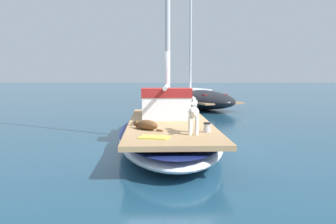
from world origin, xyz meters
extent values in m
plane|color=navy|center=(0.00, 0.00, 0.00)|extent=(120.00, 120.00, 0.00)
ellipsoid|color=white|center=(0.00, 0.00, 0.28)|extent=(3.01, 7.36, 0.56)
ellipsoid|color=navy|center=(0.00, 0.00, 0.46)|extent=(3.02, 7.40, 0.08)
cube|color=tan|center=(0.00, 0.00, 0.61)|extent=(2.52, 6.75, 0.10)
cylinder|color=silver|center=(-0.06, -0.20, 1.56)|extent=(0.10, 2.20, 0.10)
cube|color=silver|center=(-0.09, 1.20, 0.96)|extent=(1.55, 2.29, 0.60)
cube|color=maroon|center=(-0.09, 0.43, 1.38)|extent=(1.38, 0.79, 0.24)
ellipsoid|color=silver|center=(0.56, -1.94, 1.11)|extent=(0.26, 0.54, 0.22)
cylinder|color=silver|center=(0.51, -1.76, 0.85)|extent=(0.07, 0.07, 0.38)
cylinder|color=silver|center=(0.64, -1.77, 0.85)|extent=(0.07, 0.07, 0.38)
cylinder|color=silver|center=(0.48, -2.12, 0.85)|extent=(0.07, 0.07, 0.38)
cylinder|color=silver|center=(0.61, -2.13, 0.85)|extent=(0.07, 0.07, 0.38)
cylinder|color=silver|center=(0.58, -1.71, 1.22)|extent=(0.13, 0.20, 0.19)
ellipsoid|color=silver|center=(0.59, -1.59, 1.27)|extent=(0.15, 0.23, 0.13)
cone|color=#504E4A|center=(0.54, -1.59, 1.33)|extent=(0.05, 0.05, 0.06)
cone|color=#504E4A|center=(0.63, -1.59, 1.33)|extent=(0.05, 0.05, 0.06)
torus|color=black|center=(0.58, -1.71, 1.22)|extent=(0.15, 0.13, 0.10)
cylinder|color=silver|center=(0.53, -2.30, 1.14)|extent=(0.06, 0.22, 0.12)
ellipsoid|color=brown|center=(-0.44, -1.44, 0.77)|extent=(0.61, 0.60, 0.22)
ellipsoid|color=brown|center=(-0.71, -1.19, 0.76)|extent=(0.23, 0.23, 0.13)
cone|color=black|center=(-0.74, -1.22, 0.82)|extent=(0.05, 0.05, 0.05)
cone|color=black|center=(-0.67, -1.15, 0.82)|extent=(0.05, 0.05, 0.05)
cylinder|color=brown|center=(-0.63, -1.34, 0.69)|extent=(0.17, 0.17, 0.06)
cylinder|color=brown|center=(-0.55, -1.25, 0.69)|extent=(0.17, 0.17, 0.06)
cylinder|color=brown|center=(-0.16, -1.71, 0.69)|extent=(0.16, 0.15, 0.04)
cylinder|color=#B7B7BC|center=(0.85, -1.77, 0.70)|extent=(0.16, 0.16, 0.08)
cylinder|color=#B7B7BC|center=(0.85, -1.77, 0.79)|extent=(0.13, 0.13, 0.10)
cylinder|color=black|center=(0.85, -1.77, 0.86)|extent=(0.15, 0.15, 0.03)
torus|color=beige|center=(-0.49, -1.03, 0.68)|extent=(0.32, 0.32, 0.04)
cube|color=#D8D14C|center=(-0.22, -2.51, 0.68)|extent=(0.63, 0.48, 0.03)
ellipsoid|color=black|center=(1.16, 10.96, 0.50)|extent=(5.22, 7.43, 1.00)
cube|color=#A37A51|center=(1.16, 10.96, 0.45)|extent=(4.45, 6.58, 0.08)
cube|color=silver|center=(0.95, 11.44, 0.75)|extent=(2.17, 2.49, 0.52)
cube|color=maroon|center=(1.65, 9.85, 0.67)|extent=(2.05, 2.44, 0.36)
cylinder|color=silver|center=(0.88, 11.60, 3.89)|extent=(0.12, 0.12, 6.87)
camera|label=1|loc=(0.26, -9.76, 1.92)|focal=40.83mm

